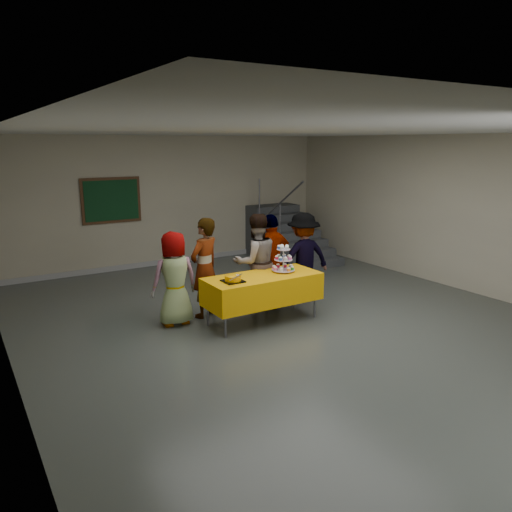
{
  "coord_description": "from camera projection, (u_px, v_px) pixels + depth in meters",
  "views": [
    {
      "loc": [
        -4.46,
        -6.01,
        2.82
      ],
      "look_at": [
        -0.33,
        0.65,
        1.05
      ],
      "focal_mm": 35.0,
      "sensor_mm": 36.0,
      "label": 1
    }
  ],
  "objects": [
    {
      "name": "room_shell",
      "position": [
        297.0,
        191.0,
        7.44
      ],
      "size": [
        10.0,
        10.04,
        3.02
      ],
      "color": "#4C514C",
      "rests_on": "ground"
    },
    {
      "name": "bake_table",
      "position": [
        263.0,
        288.0,
        7.97
      ],
      "size": [
        1.88,
        0.78,
        0.77
      ],
      "color": "#595960",
      "rests_on": "ground"
    },
    {
      "name": "cupcake_stand",
      "position": [
        283.0,
        261.0,
        8.14
      ],
      "size": [
        0.38,
        0.38,
        0.44
      ],
      "color": "silver",
      "rests_on": "bake_table"
    },
    {
      "name": "bear_cake",
      "position": [
        233.0,
        278.0,
        7.56
      ],
      "size": [
        0.32,
        0.36,
        0.12
      ],
      "color": "black",
      "rests_on": "bake_table"
    },
    {
      "name": "schoolchild_a",
      "position": [
        175.0,
        279.0,
        7.82
      ],
      "size": [
        0.75,
        0.51,
        1.5
      ],
      "primitive_type": "imported",
      "rotation": [
        0.0,
        0.0,
        3.1
      ],
      "color": "slate",
      "rests_on": "ground"
    },
    {
      "name": "schoolchild_b",
      "position": [
        205.0,
        268.0,
        8.18
      ],
      "size": [
        0.71,
        0.61,
        1.66
      ],
      "primitive_type": "imported",
      "rotation": [
        0.0,
        0.0,
        3.56
      ],
      "color": "slate",
      "rests_on": "ground"
    },
    {
      "name": "schoolchild_c",
      "position": [
        256.0,
        262.0,
        8.54
      ],
      "size": [
        0.89,
        0.74,
        1.67
      ],
      "primitive_type": "imported",
      "rotation": [
        0.0,
        0.0,
        3.0
      ],
      "color": "slate",
      "rests_on": "ground"
    },
    {
      "name": "schoolchild_d",
      "position": [
        272.0,
        259.0,
        8.84
      ],
      "size": [
        0.97,
        0.45,
        1.62
      ],
      "primitive_type": "imported",
      "rotation": [
        0.0,
        0.0,
        3.2
      ],
      "color": "slate",
      "rests_on": "ground"
    },
    {
      "name": "schoolchild_e",
      "position": [
        303.0,
        257.0,
        9.0
      ],
      "size": [
        1.11,
        0.72,
        1.62
      ],
      "primitive_type": "imported",
      "rotation": [
        0.0,
        0.0,
        3.02
      ],
      "color": "slate",
      "rests_on": "ground"
    },
    {
      "name": "staircase",
      "position": [
        285.0,
        238.0,
        12.6
      ],
      "size": [
        1.3,
        2.4,
        2.04
      ],
      "color": "#424447",
      "rests_on": "ground"
    },
    {
      "name": "noticeboard",
      "position": [
        111.0,
        200.0,
        10.94
      ],
      "size": [
        1.3,
        0.05,
        1.0
      ],
      "color": "#472B16",
      "rests_on": "ground"
    }
  ]
}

